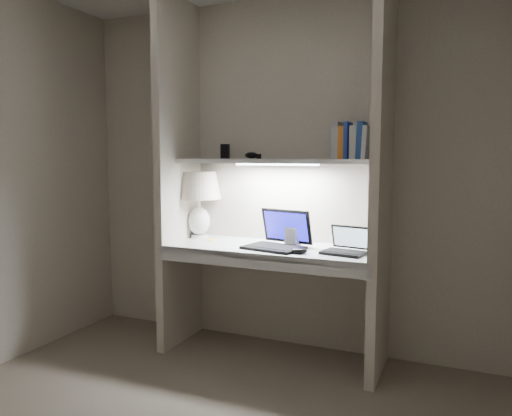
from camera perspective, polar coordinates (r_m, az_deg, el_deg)
The scene contains 17 objects.
back_wall at distance 3.62m, azimuth 3.38°, elevation 3.82°, with size 3.20×0.01×2.50m, color beige.
alcove_panel_left at distance 3.69m, azimuth -8.85°, elevation 3.81°, with size 0.06×0.55×2.50m, color beige.
alcove_panel_right at distance 3.17m, azimuth 14.19°, elevation 3.33°, with size 0.06×0.55×2.50m, color beige.
desk at distance 3.42m, azimuth 1.76°, elevation -4.74°, with size 1.40×0.55×0.04m, color white.
desk_apron at distance 3.19m, azimuth 0.03°, elevation -6.08°, with size 1.46×0.03×0.10m, color silver.
shelf at distance 3.45m, azimuth 2.37°, elevation 5.38°, with size 1.40×0.36×0.03m, color silver.
strip_light at distance 3.45m, azimuth 2.37°, elevation 5.02°, with size 0.60×0.04×0.01m, color white.
table_lamp at distance 3.77m, azimuth -6.56°, elevation 1.69°, with size 0.34×0.34×0.50m.
laptop_main at distance 3.37m, azimuth 2.59°, elevation -3.59°, with size 0.44×0.40×0.25m.
laptop_netbook at distance 3.23m, azimuth 10.29°, elevation -4.41°, with size 0.30×0.27×0.17m.
speaker at distance 3.44m, azimuth 4.22°, elevation -3.24°, with size 0.09×0.07×0.13m, color silver.
mouse at distance 3.17m, azimuth 4.97°, elevation -4.90°, with size 0.10×0.07×0.04m, color black.
cable_coil at distance 3.33m, azimuth 3.50°, elevation -4.61°, with size 0.09×0.09×0.01m, color black.
sticky_note at distance 3.69m, azimuth -5.19°, elevation -3.63°, with size 0.07×0.07×0.00m, color yellow.
book_row at distance 3.36m, azimuth 10.77°, elevation 7.47°, with size 0.23×0.16×0.24m.
shelf_box at distance 3.68m, azimuth -3.55°, elevation 6.48°, with size 0.06×0.04×0.11m, color black.
shelf_gadget at distance 3.54m, azimuth -0.54°, elevation 6.04°, with size 0.11×0.08×0.05m, color black.
Camera 1 is at (1.23, -1.90, 1.39)m, focal length 35.00 mm.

